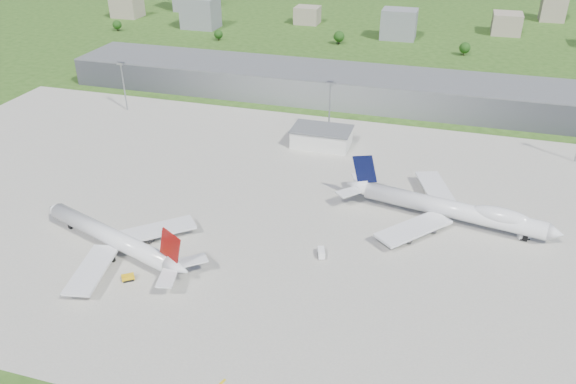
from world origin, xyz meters
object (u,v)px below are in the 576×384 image
(airliner_blue_quad, at_px, (452,209))
(tug_yellow, at_px, (128,278))
(airliner_red_twin, at_px, (115,239))
(van_white_near, at_px, (321,253))
(van_white_far, at_px, (524,236))

(airliner_blue_quad, bearing_deg, tug_yellow, -135.87)
(airliner_red_twin, xyz_separation_m, airliner_blue_quad, (104.83, 49.77, 0.59))
(airliner_red_twin, relative_size, tug_yellow, 15.24)
(tug_yellow, distance_m, van_white_near, 61.23)
(airliner_red_twin, distance_m, tug_yellow, 17.41)
(airliner_red_twin, height_order, van_white_far, airliner_red_twin)
(airliner_red_twin, bearing_deg, van_white_near, -146.97)
(airliner_blue_quad, distance_m, van_white_near, 51.67)
(airliner_red_twin, xyz_separation_m, tug_yellow, (11.52, -12.42, -4.01))
(airliner_blue_quad, relative_size, van_white_far, 16.62)
(airliner_blue_quad, bearing_deg, airliner_red_twin, -144.15)
(tug_yellow, distance_m, van_white_far, 131.88)
(tug_yellow, height_order, van_white_near, van_white_near)
(van_white_far, bearing_deg, van_white_near, -175.98)
(airliner_red_twin, bearing_deg, airliner_blue_quad, -135.81)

